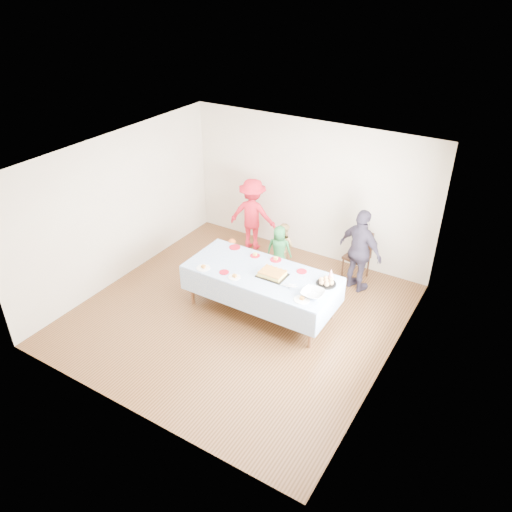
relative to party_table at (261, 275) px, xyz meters
The scene contains 22 objects.
ground 0.82m from the party_table, 134.41° to the right, with size 5.00×5.00×0.00m, color #442B13.
room_walls 1.10m from the party_table, 128.53° to the right, with size 5.04×5.04×2.72m.
party_table is the anchor object (origin of this frame).
birthday_cake 0.23m from the party_table, ahead, with size 0.46×0.35×0.08m.
rolls_tray 1.08m from the party_table, 11.78° to the left, with size 0.32×0.32×0.10m.
punch_bowl 1.03m from the party_table, 10.06° to the right, with size 0.35×0.35×0.08m, color silver.
party_hat 1.13m from the party_table, 20.44° to the left, with size 0.11×0.11×0.19m, color silver.
fork_pile 0.62m from the party_table, 15.70° to the right, with size 0.24×0.18×0.07m, color white, non-canonical shape.
plate_red_far_a 0.92m from the party_table, 151.35° to the left, with size 0.20×0.20×0.01m, color #B40D1F.
plate_red_far_b 0.52m from the party_table, 132.63° to the left, with size 0.17×0.17×0.01m, color #B40D1F.
plate_red_far_c 0.45m from the party_table, 87.26° to the left, with size 0.20×0.20×0.01m, color #B40D1F.
plate_red_far_d 0.66m from the party_table, 31.63° to the left, with size 0.17×0.17×0.01m, color #B40D1F.
plate_red_near 0.60m from the party_table, 146.41° to the right, with size 0.16×0.16×0.01m, color #B40D1F.
plate_white_left 0.96m from the party_table, 155.01° to the right, with size 0.23×0.23×0.01m, color white.
plate_white_mid 0.46m from the party_table, 126.55° to the right, with size 0.20×0.20×0.01m, color white.
plate_white_right 0.99m from the party_table, 21.09° to the right, with size 0.24×0.24×0.01m, color white.
dining_chair 2.15m from the party_table, 62.91° to the left, with size 0.46×0.46×0.91m.
toddler_left 1.21m from the party_table, 147.67° to the left, with size 0.30×0.20×0.82m, color #CC5119.
toddler_mid 1.31m from the party_table, 105.68° to the left, with size 0.47×0.30×0.96m, color #277639.
toddler_right 1.51m from the party_table, 104.42° to the left, with size 0.45×0.35×0.93m, color tan.
adult_left 2.19m from the party_table, 125.35° to the left, with size 0.97×0.56×1.50m, color red.
adult_right 1.86m from the party_table, 52.66° to the left, with size 0.91×0.38×1.55m, color #312A3A.
Camera 1 is at (3.76, -5.59, 5.12)m, focal length 35.00 mm.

